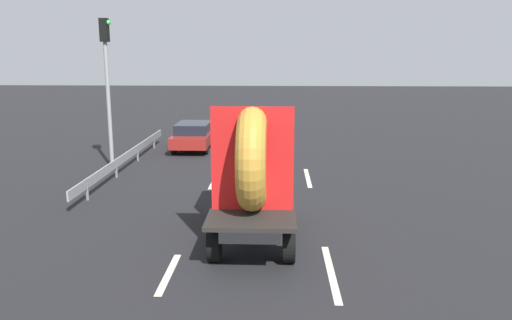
{
  "coord_description": "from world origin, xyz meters",
  "views": [
    {
      "loc": [
        0.38,
        -13.39,
        4.69
      ],
      "look_at": [
        -0.17,
        0.03,
        1.84
      ],
      "focal_mm": 35.55,
      "sensor_mm": 36.0,
      "label": 1
    }
  ],
  "objects": [
    {
      "name": "lane_dash_right_far",
      "position": [
        1.6,
        5.46,
        0.0
      ],
      "size": [
        0.16,
        2.93,
        0.01
      ],
      "primitive_type": "cube",
      "rotation": [
        0.0,
        0.0,
        1.57
      ],
      "color": "beige",
      "rests_on": "ground_plane"
    },
    {
      "name": "flatbed_truck",
      "position": [
        -0.17,
        -0.63,
        1.7
      ],
      "size": [
        2.02,
        4.81,
        3.51
      ],
      "color": "black",
      "rests_on": "ground_plane"
    },
    {
      "name": "guardrail",
      "position": [
        -5.73,
        6.73,
        0.53
      ],
      "size": [
        0.1,
        12.14,
        0.71
      ],
      "color": "gray",
      "rests_on": "ground_plane"
    },
    {
      "name": "ground_plane",
      "position": [
        0.0,
        0.0,
        0.0
      ],
      "size": [
        120.0,
        120.0,
        0.0
      ],
      "primitive_type": "plane",
      "color": "black"
    },
    {
      "name": "traffic_light",
      "position": [
        -6.39,
        6.8,
        3.9
      ],
      "size": [
        0.42,
        0.36,
        6.01
      ],
      "color": "gray",
      "rests_on": "ground_plane"
    },
    {
      "name": "lane_dash_right_near",
      "position": [
        1.6,
        -3.06,
        0.0
      ],
      "size": [
        0.16,
        2.95,
        0.01
      ],
      "primitive_type": "cube",
      "rotation": [
        0.0,
        0.0,
        1.57
      ],
      "color": "beige",
      "rests_on": "ground_plane"
    },
    {
      "name": "lane_dash_left_near",
      "position": [
        -1.93,
        -3.27,
        0.0
      ],
      "size": [
        0.16,
        2.1,
        0.01
      ],
      "primitive_type": "cube",
      "rotation": [
        0.0,
        0.0,
        1.57
      ],
      "color": "beige",
      "rests_on": "ground_plane"
    },
    {
      "name": "lane_dash_left_far",
      "position": [
        -1.93,
        5.07,
        0.0
      ],
      "size": [
        0.16,
        2.83,
        0.01
      ],
      "primitive_type": "cube",
      "rotation": [
        0.0,
        0.0,
        1.57
      ],
      "color": "beige",
      "rests_on": "ground_plane"
    },
    {
      "name": "distant_sedan",
      "position": [
        -3.69,
        11.14,
        0.71
      ],
      "size": [
        1.73,
        4.05,
        1.32
      ],
      "color": "black",
      "rests_on": "ground_plane"
    }
  ]
}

